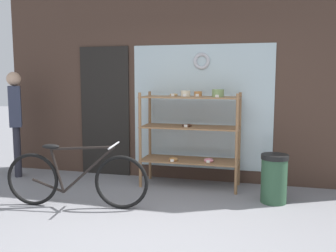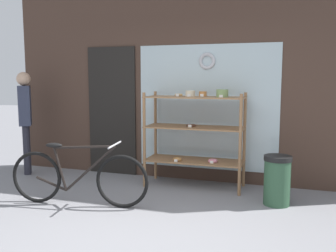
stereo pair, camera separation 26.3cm
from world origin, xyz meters
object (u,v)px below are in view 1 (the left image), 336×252
(pedestrian, at_px, (16,115))
(trash_bin, at_px, (274,176))
(bicycle, at_px, (76,179))
(display_case, at_px, (191,128))

(pedestrian, bearing_deg, trash_bin, 51.49)
(bicycle, distance_m, pedestrian, 2.09)
(pedestrian, distance_m, trash_bin, 4.09)
(bicycle, distance_m, trash_bin, 2.51)
(pedestrian, bearing_deg, bicycle, 22.02)
(trash_bin, bearing_deg, display_case, 158.77)
(bicycle, xyz_separation_m, trash_bin, (2.38, 0.80, -0.02))
(pedestrian, bearing_deg, display_case, 58.88)
(display_case, bearing_deg, pedestrian, -176.90)
(bicycle, bearing_deg, trash_bin, 10.57)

